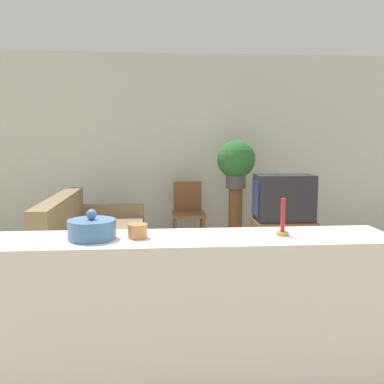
{
  "coord_description": "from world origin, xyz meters",
  "views": [
    {
      "loc": [
        -0.03,
        -2.91,
        1.51
      ],
      "look_at": [
        0.38,
        2.18,
        0.85
      ],
      "focal_mm": 40.0,
      "sensor_mm": 36.0,
      "label": 1
    }
  ],
  "objects": [
    {
      "name": "ground_plane",
      "position": [
        0.0,
        0.0,
        0.0
      ],
      "size": [
        14.0,
        14.0,
        0.0
      ],
      "primitive_type": "plane",
      "color": "tan"
    },
    {
      "name": "wall_back",
      "position": [
        0.0,
        3.43,
        1.35
      ],
      "size": [
        9.0,
        0.06,
        2.7
      ],
      "color": "silver",
      "rests_on": "ground_plane"
    },
    {
      "name": "couch",
      "position": [
        -0.77,
        1.88,
        0.3
      ],
      "size": [
        1.0,
        1.87,
        0.85
      ],
      "color": "#847051",
      "rests_on": "ground_plane"
    },
    {
      "name": "tv_stand",
      "position": [
        1.48,
        2.07,
        0.25
      ],
      "size": [
        0.73,
        0.48,
        0.51
      ],
      "color": "brown",
      "rests_on": "ground_plane"
    },
    {
      "name": "television",
      "position": [
        1.48,
        2.07,
        0.78
      ],
      "size": [
        0.7,
        0.4,
        0.56
      ],
      "color": "#232328",
      "rests_on": "tv_stand"
    },
    {
      "name": "wooden_chair",
      "position": [
        0.38,
        2.89,
        0.51
      ],
      "size": [
        0.44,
        0.44,
        0.89
      ],
      "color": "brown",
      "rests_on": "ground_plane"
    },
    {
      "name": "plant_stand",
      "position": [
        1.04,
        2.86,
        0.4
      ],
      "size": [
        0.19,
        0.19,
        0.81
      ],
      "color": "brown",
      "rests_on": "ground_plane"
    },
    {
      "name": "potted_plant",
      "position": [
        1.04,
        2.86,
        1.18
      ],
      "size": [
        0.52,
        0.52,
        0.66
      ],
      "color": "#4C4C51",
      "rests_on": "plant_stand"
    },
    {
      "name": "foreground_counter",
      "position": [
        0.0,
        -0.66,
        0.49
      ],
      "size": [
        2.5,
        0.44,
        0.98
      ],
      "color": "white",
      "rests_on": "ground_plane"
    },
    {
      "name": "decorative_bowl",
      "position": [
        -0.38,
        -0.66,
        1.03
      ],
      "size": [
        0.25,
        0.25,
        0.16
      ],
      "color": "#4C7AAD",
      "rests_on": "foreground_counter"
    },
    {
      "name": "candle_jar",
      "position": [
        -0.14,
        -0.66,
        1.01
      ],
      "size": [
        0.11,
        0.11,
        0.08
      ],
      "color": "#C6844C",
      "rests_on": "foreground_counter"
    },
    {
      "name": "candlestick",
      "position": [
        0.65,
        -0.66,
        1.04
      ],
      "size": [
        0.07,
        0.07,
        0.21
      ],
      "color": "#B7933D",
      "rests_on": "foreground_counter"
    }
  ]
}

